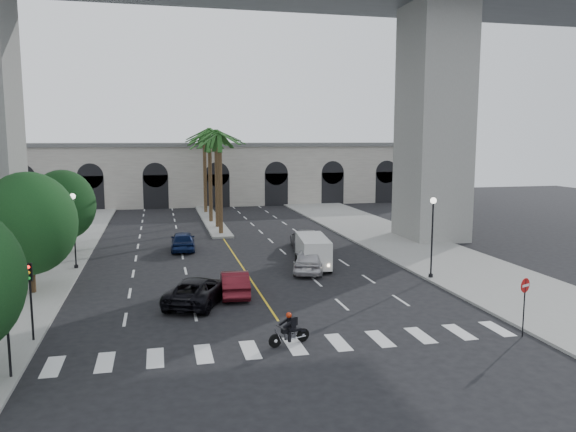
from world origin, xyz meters
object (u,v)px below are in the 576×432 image
at_px(traffic_signal_far, 30,288).
at_px(do_not_enter_sign, 525,294).
at_px(lamp_post_left_far, 74,224).
at_px(traffic_signal_near, 7,316).
at_px(car_c, 198,290).
at_px(motorcycle_rider, 290,330).
at_px(cargo_van, 313,251).
at_px(lamp_post_right, 432,230).
at_px(car_b, 235,283).
at_px(car_e, 183,241).
at_px(car_d, 306,239).
at_px(car_a, 310,260).

distance_m(traffic_signal_far, do_not_enter_sign, 22.21).
distance_m(lamp_post_left_far, traffic_signal_near, 18.51).
bearing_deg(lamp_post_left_far, do_not_enter_sign, -40.53).
bearing_deg(traffic_signal_near, traffic_signal_far, 90.00).
xyz_separation_m(traffic_signal_far, car_c, (7.59, 4.43, -1.76)).
xyz_separation_m(motorcycle_rider, cargo_van, (5.00, 14.20, 0.55)).
bearing_deg(lamp_post_right, car_b, -176.26).
distance_m(motorcycle_rider, do_not_enter_sign, 10.83).
distance_m(car_e, do_not_enter_sign, 28.00).
relative_size(motorcycle_rider, car_b, 0.44).
distance_m(car_d, cargo_van, 6.70).
relative_size(traffic_signal_far, motorcycle_rider, 1.84).
height_order(traffic_signal_far, car_e, traffic_signal_far).
xyz_separation_m(motorcycle_rider, car_e, (-3.69, 22.52, 0.13)).
bearing_deg(car_e, car_c, 92.83).
height_order(traffic_signal_near, car_c, traffic_signal_near).
xyz_separation_m(traffic_signal_near, traffic_signal_far, (0.00, 4.00, 0.00)).
xyz_separation_m(traffic_signal_near, car_b, (9.80, 9.66, -1.77)).
bearing_deg(lamp_post_left_far, car_b, -41.77).
height_order(car_a, car_e, car_a).
relative_size(traffic_signal_far, car_d, 0.64).
xyz_separation_m(lamp_post_left_far, car_a, (15.69, -4.18, -2.38)).
bearing_deg(car_c, motorcycle_rider, 139.54).
bearing_deg(car_e, do_not_enter_sign, 123.18).
distance_m(car_c, car_e, 15.37).
height_order(traffic_signal_near, motorcycle_rider, traffic_signal_near).
xyz_separation_m(lamp_post_right, traffic_signal_far, (-22.70, -6.50, -0.71)).
bearing_deg(car_d, cargo_van, 87.79).
distance_m(motorcycle_rider, cargo_van, 15.07).
distance_m(car_b, car_c, 2.53).
xyz_separation_m(lamp_post_left_far, cargo_van, (16.25, -3.01, -2.00)).
bearing_deg(motorcycle_rider, car_a, 52.99).
distance_m(traffic_signal_near, motorcycle_rider, 11.38).
xyz_separation_m(car_a, car_d, (1.82, 7.75, -0.01)).
distance_m(lamp_post_left_far, lamp_post_right, 24.16).
bearing_deg(car_a, do_not_enter_sign, 132.35).
distance_m(traffic_signal_near, car_a, 21.23).
xyz_separation_m(car_e, do_not_enter_sign, (14.34, -24.02, 1.21)).
xyz_separation_m(lamp_post_left_far, traffic_signal_near, (0.10, -18.50, -0.71)).
xyz_separation_m(lamp_post_right, car_c, (-15.11, -2.07, -2.47)).
bearing_deg(traffic_signal_far, car_a, 33.50).
distance_m(lamp_post_right, cargo_van, 8.47).
xyz_separation_m(traffic_signal_far, car_a, (15.59, 10.32, -1.67)).
bearing_deg(car_c, car_b, -127.93).
xyz_separation_m(traffic_signal_far, car_e, (7.46, 19.80, -1.71)).
distance_m(lamp_post_right, motorcycle_rider, 14.99).
bearing_deg(car_a, cargo_van, -96.67).
height_order(lamp_post_right, car_e, lamp_post_right).
relative_size(lamp_post_left_far, car_d, 0.93).
bearing_deg(lamp_post_right, car_e, 138.88).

